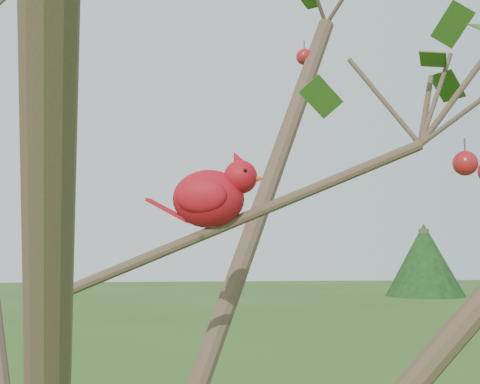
{
  "coord_description": "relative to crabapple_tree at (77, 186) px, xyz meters",
  "views": [
    {
      "loc": [
        0.14,
        -0.96,
        2.04
      ],
      "look_at": [
        0.26,
        0.06,
        2.12
      ],
      "focal_mm": 50.0,
      "sensor_mm": 36.0,
      "label": 1
    }
  ],
  "objects": [
    {
      "name": "crabapple_tree",
      "position": [
        0.0,
        0.0,
        0.0
      ],
      "size": [
        2.35,
        2.05,
        2.95
      ],
      "color": "#443225",
      "rests_on": "ground"
    },
    {
      "name": "cardinal",
      "position": [
        0.2,
        0.1,
        -0.0
      ],
      "size": [
        0.19,
        0.12,
        0.13
      ],
      "rotation": [
        0.0,
        0.0,
        -0.29
      ],
      "color": "red",
      "rests_on": "ground"
    },
    {
      "name": "distant_trees",
      "position": [
        -1.13,
        23.38,
        -0.74
      ],
      "size": [
        41.49,
        10.4,
        3.08
      ],
      "color": "#443225",
      "rests_on": "ground"
    }
  ]
}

